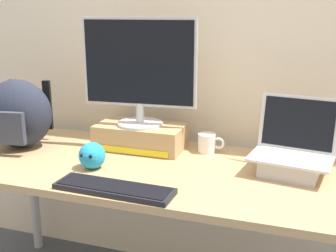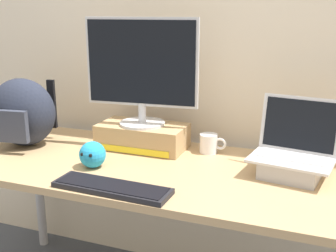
{
  "view_description": "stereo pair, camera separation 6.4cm",
  "coord_description": "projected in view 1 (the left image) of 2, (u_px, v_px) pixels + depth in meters",
  "views": [
    {
      "loc": [
        0.53,
        -1.57,
        1.37
      ],
      "look_at": [
        0.0,
        0.0,
        0.91
      ],
      "focal_mm": 45.05,
      "sensor_mm": 36.0,
      "label": 1
    },
    {
      "loc": [
        0.59,
        -1.55,
        1.37
      ],
      "look_at": [
        0.0,
        0.0,
        0.91
      ],
      "focal_mm": 45.05,
      "sensor_mm": 36.0,
      "label": 2
    }
  ],
  "objects": [
    {
      "name": "plush_toy",
      "position": [
        92.0,
        156.0,
        1.74
      ],
      "size": [
        0.11,
        0.11,
        0.11
      ],
      "color": "#2393CC",
      "rests_on": "desk"
    },
    {
      "name": "messenger_backpack",
      "position": [
        18.0,
        114.0,
        1.98
      ],
      "size": [
        0.35,
        0.31,
        0.33
      ],
      "rotation": [
        0.0,
        0.0,
        0.15
      ],
      "color": "#232838",
      "rests_on": "desk"
    },
    {
      "name": "external_keyboard",
      "position": [
        114.0,
        188.0,
        1.53
      ],
      "size": [
        0.45,
        0.14,
        0.02
      ],
      "rotation": [
        0.0,
        0.0,
        -0.03
      ],
      "color": "black",
      "rests_on": "desk"
    },
    {
      "name": "coffee_mug",
      "position": [
        207.0,
        143.0,
        1.94
      ],
      "size": [
        0.12,
        0.08,
        0.09
      ],
      "color": "silver",
      "rests_on": "desk"
    },
    {
      "name": "desk",
      "position": [
        168.0,
        182.0,
        1.79
      ],
      "size": [
        1.96,
        0.73,
        0.73
      ],
      "color": "tan",
      "rests_on": "ground"
    },
    {
      "name": "desktop_monitor",
      "position": [
        139.0,
        70.0,
        1.91
      ],
      "size": [
        0.53,
        0.21,
        0.49
      ],
      "rotation": [
        0.0,
        0.0,
        0.08
      ],
      "color": "silver",
      "rests_on": "toner_box_yellow"
    },
    {
      "name": "open_laptop",
      "position": [
        292.0,
        159.0,
        1.68
      ],
      "size": [
        0.34,
        0.28,
        0.3
      ],
      "rotation": [
        0.0,
        0.0,
        -0.15
      ],
      "color": "#ADADB2",
      "rests_on": "desk"
    },
    {
      "name": "toner_box_yellow",
      "position": [
        140.0,
        136.0,
        1.99
      ],
      "size": [
        0.41,
        0.22,
        0.12
      ],
      "color": "tan",
      "rests_on": "desk"
    },
    {
      "name": "back_wall",
      "position": [
        198.0,
        24.0,
        2.04
      ],
      "size": [
        7.0,
        0.1,
        2.6
      ],
      "primitive_type": "cube",
      "color": "beige",
      "rests_on": "ground"
    }
  ]
}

